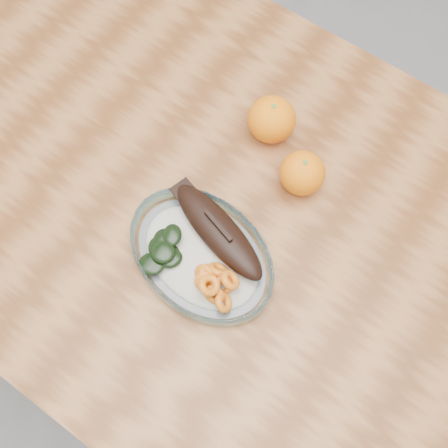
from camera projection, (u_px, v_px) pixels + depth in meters
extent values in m
plane|color=slate|center=(209.00, 303.00, 1.61)|extent=(3.00, 3.00, 0.00)
cube|color=brown|center=(198.00, 195.00, 0.93)|extent=(1.20, 0.80, 0.04)
cylinder|color=brown|center=(117.00, 55.00, 1.50)|extent=(0.06, 0.06, 0.71)
ellipsoid|color=white|center=(201.00, 257.00, 0.86)|extent=(0.49, 0.38, 0.01)
torus|color=#95D6E6|center=(201.00, 255.00, 0.85)|extent=(0.51, 0.51, 0.03)
ellipsoid|color=white|center=(201.00, 253.00, 0.84)|extent=(0.44, 0.33, 0.02)
ellipsoid|color=black|center=(218.00, 227.00, 0.84)|extent=(0.20, 0.11, 0.03)
ellipsoid|color=black|center=(218.00, 229.00, 0.84)|extent=(0.17, 0.09, 0.02)
cube|color=black|center=(184.00, 187.00, 0.86)|extent=(0.04, 0.04, 0.01)
cube|color=black|center=(218.00, 223.00, 0.82)|extent=(0.06, 0.02, 0.02)
torus|color=orange|center=(207.00, 280.00, 0.81)|extent=(0.04, 0.05, 0.04)
torus|color=orange|center=(214.00, 292.00, 0.80)|extent=(0.04, 0.03, 0.04)
torus|color=orange|center=(205.00, 278.00, 0.81)|extent=(0.05, 0.05, 0.03)
torus|color=orange|center=(204.00, 271.00, 0.82)|extent=(0.04, 0.03, 0.04)
torus|color=orange|center=(218.00, 266.00, 0.82)|extent=(0.04, 0.03, 0.04)
torus|color=orange|center=(224.00, 299.00, 0.80)|extent=(0.04, 0.05, 0.04)
torus|color=orange|center=(208.00, 271.00, 0.82)|extent=(0.04, 0.04, 0.03)
torus|color=orange|center=(223.00, 283.00, 0.81)|extent=(0.03, 0.04, 0.04)
torus|color=orange|center=(209.00, 282.00, 0.79)|extent=(0.04, 0.04, 0.03)
torus|color=orange|center=(208.00, 283.00, 0.79)|extent=(0.05, 0.05, 0.03)
torus|color=orange|center=(230.00, 277.00, 0.80)|extent=(0.05, 0.04, 0.03)
ellipsoid|color=black|center=(150.00, 261.00, 0.82)|extent=(0.05, 0.05, 0.01)
ellipsoid|color=black|center=(170.00, 255.00, 0.83)|extent=(0.04, 0.05, 0.01)
ellipsoid|color=black|center=(158.00, 243.00, 0.83)|extent=(0.04, 0.04, 0.01)
ellipsoid|color=black|center=(167.00, 251.00, 0.83)|extent=(0.05, 0.05, 0.01)
ellipsoid|color=black|center=(163.00, 250.00, 0.83)|extent=(0.05, 0.05, 0.01)
ellipsoid|color=black|center=(164.00, 236.00, 0.84)|extent=(0.04, 0.04, 0.01)
ellipsoid|color=black|center=(171.00, 231.00, 0.83)|extent=(0.04, 0.05, 0.01)
ellipsoid|color=black|center=(162.00, 248.00, 0.82)|extent=(0.05, 0.05, 0.01)
ellipsoid|color=black|center=(162.00, 249.00, 0.82)|extent=(0.04, 0.03, 0.01)
sphere|color=orange|center=(272.00, 119.00, 0.92)|extent=(0.08, 0.08, 0.08)
sphere|color=orange|center=(302.00, 173.00, 0.88)|extent=(0.07, 0.07, 0.07)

